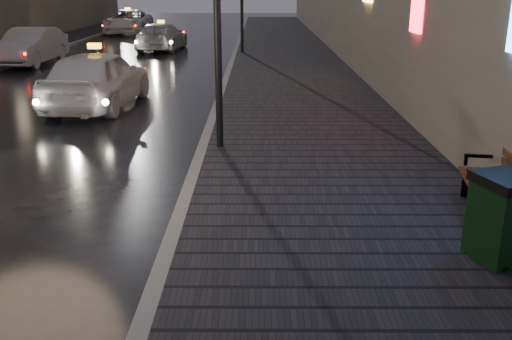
{
  "coord_description": "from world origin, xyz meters",
  "views": [
    {
      "loc": [
        2.62,
        -4.97,
        3.28
      ],
      "look_at": [
        2.59,
        2.36,
        0.85
      ],
      "focal_mm": 40.0,
      "sensor_mm": 36.0,
      "label": 1
    }
  ],
  "objects_px": {
    "taxi_near": "(97,78)",
    "taxi_mid": "(162,37)",
    "trash_bin": "(506,217)",
    "taxi_far": "(128,22)",
    "car_left_mid": "(31,46)",
    "bench": "(496,186)"
  },
  "relations": [
    {
      "from": "bench",
      "to": "taxi_near",
      "type": "bearing_deg",
      "value": 142.76
    },
    {
      "from": "trash_bin",
      "to": "taxi_far",
      "type": "height_order",
      "value": "taxi_far"
    },
    {
      "from": "taxi_near",
      "to": "taxi_mid",
      "type": "height_order",
      "value": "taxi_near"
    },
    {
      "from": "taxi_mid",
      "to": "car_left_mid",
      "type": "bearing_deg",
      "value": 53.84
    },
    {
      "from": "bench",
      "to": "car_left_mid",
      "type": "height_order",
      "value": "car_left_mid"
    },
    {
      "from": "bench",
      "to": "taxi_near",
      "type": "height_order",
      "value": "taxi_near"
    },
    {
      "from": "trash_bin",
      "to": "taxi_far",
      "type": "bearing_deg",
      "value": 91.16
    },
    {
      "from": "bench",
      "to": "taxi_mid",
      "type": "height_order",
      "value": "taxi_mid"
    },
    {
      "from": "bench",
      "to": "taxi_mid",
      "type": "bearing_deg",
      "value": 119.39
    },
    {
      "from": "taxi_near",
      "to": "taxi_mid",
      "type": "bearing_deg",
      "value": -83.03
    },
    {
      "from": "taxi_far",
      "to": "bench",
      "type": "bearing_deg",
      "value": -69.39
    },
    {
      "from": "bench",
      "to": "taxi_mid",
      "type": "distance_m",
      "value": 23.13
    },
    {
      "from": "taxi_mid",
      "to": "taxi_far",
      "type": "xyz_separation_m",
      "value": [
        -3.78,
        9.76,
        0.1
      ]
    },
    {
      "from": "trash_bin",
      "to": "taxi_near",
      "type": "distance_m",
      "value": 11.75
    },
    {
      "from": "trash_bin",
      "to": "car_left_mid",
      "type": "relative_size",
      "value": 0.23
    },
    {
      "from": "car_left_mid",
      "to": "trash_bin",
      "type": "bearing_deg",
      "value": -52.45
    },
    {
      "from": "taxi_near",
      "to": "taxi_far",
      "type": "height_order",
      "value": "taxi_near"
    },
    {
      "from": "car_left_mid",
      "to": "taxi_far",
      "type": "xyz_separation_m",
      "value": [
        0.78,
        14.97,
        0.02
      ]
    },
    {
      "from": "bench",
      "to": "taxi_far",
      "type": "height_order",
      "value": "taxi_far"
    },
    {
      "from": "car_left_mid",
      "to": "taxi_far",
      "type": "relative_size",
      "value": 0.82
    },
    {
      "from": "bench",
      "to": "taxi_mid",
      "type": "xyz_separation_m",
      "value": [
        -8.15,
        21.65,
        0.07
      ]
    },
    {
      "from": "trash_bin",
      "to": "car_left_mid",
      "type": "distance_m",
      "value": 21.6
    }
  ]
}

